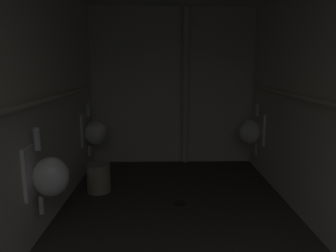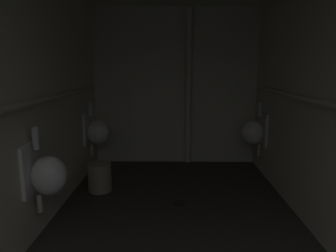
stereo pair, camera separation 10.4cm
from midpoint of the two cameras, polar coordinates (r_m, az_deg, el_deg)
floor at (r=2.94m, az=0.97°, el=-20.78°), size 2.61×4.69×0.08m
wall_left at (r=2.79m, az=-26.18°, el=3.22°), size 0.06×4.69×2.37m
wall_right at (r=2.86m, az=27.53°, el=3.28°), size 0.06×4.69×2.37m
wall_back at (r=4.83m, az=0.15°, el=7.13°), size 2.61×0.06×2.37m
urinal_left_mid at (r=2.82m, az=-22.08°, el=-8.42°), size 0.32×0.30×0.76m
urinal_left_far at (r=4.43m, az=-14.06°, el=-1.10°), size 0.32×0.30×0.76m
urinal_right_mid at (r=4.49m, az=14.39°, el=-0.93°), size 0.32×0.30×0.76m
supply_pipe_left at (r=2.74m, az=-24.57°, el=3.68°), size 0.06×3.91×0.06m
supply_pipe_right at (r=2.80m, az=26.09°, el=3.70°), size 0.06×3.99×0.06m
standpipe_back_wall at (r=4.72m, az=2.61°, el=7.03°), size 0.10×0.10×2.32m
floor_drain at (r=3.57m, az=1.23°, el=-13.91°), size 0.14×0.14×0.01m
waste_bin at (r=3.92m, az=-13.34°, el=-9.23°), size 0.28×0.28×0.34m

